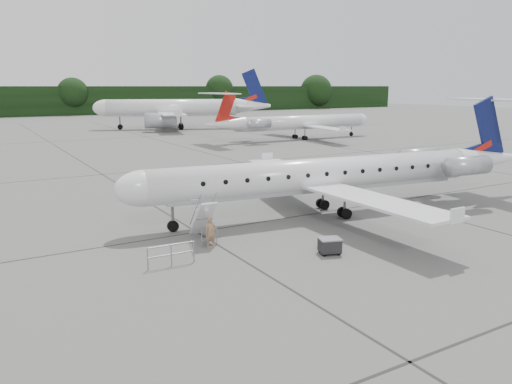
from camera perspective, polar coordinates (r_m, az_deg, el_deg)
ground at (r=26.42m, az=11.04°, el=-5.92°), size 320.00×320.00×0.00m
treeline at (r=149.73m, az=-24.28°, el=9.43°), size 260.00×4.00×8.00m
main_regional_jet at (r=31.36m, az=7.43°, el=3.82°), size 30.52×23.64×7.24m
airstair at (r=26.50m, az=-6.08°, el=-3.15°), size 1.12×2.37×2.27m
passenger at (r=25.40m, az=-5.19°, el=-4.60°), size 0.64×0.47×1.58m
safety_railing at (r=23.15m, az=-9.65°, el=-7.16°), size 2.20×0.12×1.00m
baggage_cart at (r=24.68m, az=8.42°, el=-6.07°), size 1.20×1.08×0.86m
bg_narrowbody at (r=97.21m, az=-9.59°, el=10.41°), size 37.14×32.24×11.16m
bg_regional_right at (r=77.82m, az=5.69°, el=8.71°), size 27.72×20.05×7.24m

